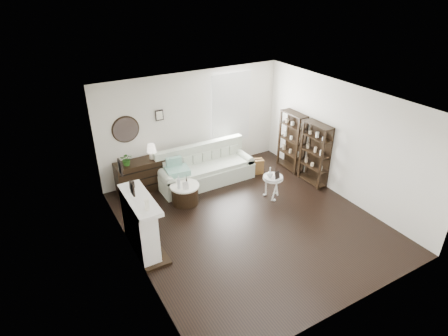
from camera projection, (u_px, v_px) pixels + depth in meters
room at (219, 110)px, 9.80m from camera, size 5.50×5.50×5.50m
fireplace at (141, 226)px, 7.11m from camera, size 0.50×1.40×1.84m
shelf_unit_far at (292, 141)px, 10.00m from camera, size 0.30×0.80×1.60m
shelf_unit_near at (315, 154)px, 9.31m from camera, size 0.30×0.80×1.60m
sofa at (205, 170)px, 9.59m from camera, size 2.45×0.85×0.95m
quilt at (177, 171)px, 9.02m from camera, size 0.60×0.51×0.14m
suitcase at (252, 167)px, 9.98m from camera, size 0.64×0.36×0.40m
dresser at (141, 176)px, 9.16m from camera, size 1.17×0.50×0.78m
table_lamp at (152, 151)px, 9.04m from camera, size 0.30×0.30×0.38m
potted_plant at (127, 159)px, 8.74m from camera, size 0.35×0.33×0.31m
drum_table at (185, 194)px, 8.71m from camera, size 0.68×0.68×0.47m
pedestal_table at (273, 178)px, 8.78m from camera, size 0.48×0.48×0.57m
eiffel_drum at (186, 180)px, 8.63m from camera, size 0.14×0.14×0.19m
bottle_drum at (179, 182)px, 8.39m from camera, size 0.08×0.08×0.32m
card_frame_drum at (186, 186)px, 8.41m from camera, size 0.14×0.08×0.18m
eiffel_ped at (276, 172)px, 8.79m from camera, size 0.10×0.10×0.16m
flask_ped at (270, 172)px, 8.68m from camera, size 0.13×0.13×0.25m
card_frame_ped at (277, 175)px, 8.63m from camera, size 0.14×0.07×0.18m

